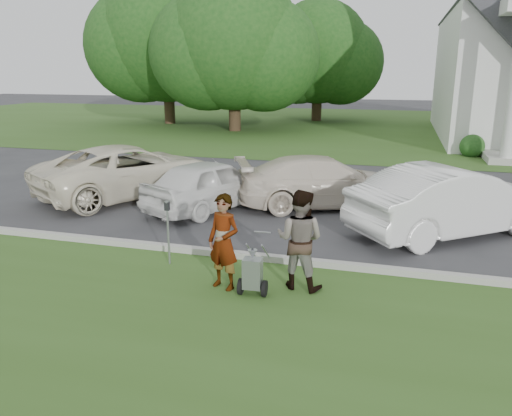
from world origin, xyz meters
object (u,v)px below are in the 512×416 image
at_px(person_left, 224,243).
at_px(person_right, 300,240).
at_px(tree_back, 318,57).
at_px(car_d, 452,201).
at_px(tree_far, 166,42).
at_px(car_b, 212,184).
at_px(tree_left, 234,48).
at_px(striping_cart, 253,274).
at_px(parking_meter_near, 168,225).
at_px(car_a, 130,171).
at_px(car_c, 323,182).

bearing_deg(person_left, person_right, 35.57).
height_order(tree_back, car_d, tree_back).
height_order(tree_far, car_b, tree_far).
distance_m(tree_left, striping_cart, 24.83).
relative_size(tree_left, person_right, 5.82).
xyz_separation_m(tree_left, tree_far, (-6.00, 3.00, 0.58)).
bearing_deg(person_left, striping_cart, 5.12).
relative_size(tree_left, tree_back, 1.11).
bearing_deg(person_left, tree_left, 126.30).
distance_m(tree_far, car_b, 24.25).
relative_size(striping_cart, parking_meter_near, 0.75).
relative_size(tree_left, car_b, 2.51).
distance_m(tree_back, person_left, 31.33).
xyz_separation_m(striping_cart, car_a, (-5.72, 5.87, 0.41)).
height_order(striping_cart, person_right, person_right).
bearing_deg(person_left, car_a, 150.34).
bearing_deg(tree_back, car_c, -80.30).
bearing_deg(tree_far, tree_back, 26.56).
relative_size(striping_cart, car_c, 0.20).
height_order(striping_cart, person_left, person_left).
xyz_separation_m(tree_back, car_d, (7.56, -26.51, -3.89)).
distance_m(car_a, car_c, 6.02).
bearing_deg(striping_cart, car_b, 114.54).
height_order(tree_left, striping_cart, tree_left).
height_order(parking_meter_near, car_b, car_b).
height_order(tree_far, car_d, tree_far).
relative_size(tree_far, tree_back, 1.21).
relative_size(person_left, parking_meter_near, 1.30).
xyz_separation_m(person_left, car_c, (0.86, 6.16, -0.15)).
distance_m(tree_left, parking_meter_near, 23.31).
bearing_deg(tree_back, car_a, -94.01).
relative_size(tree_back, car_d, 1.90).
xyz_separation_m(car_c, car_d, (3.33, -1.75, 0.11)).
height_order(tree_back, parking_meter_near, tree_back).
height_order(tree_back, striping_cart, tree_back).
height_order(person_left, car_d, person_left).
distance_m(tree_left, car_b, 19.17).
height_order(striping_cart, car_b, car_b).
bearing_deg(parking_meter_near, tree_left, 104.95).
relative_size(person_left, car_c, 0.35).
bearing_deg(car_d, tree_back, -22.79).
bearing_deg(striping_cart, tree_far, 114.85).
bearing_deg(car_d, striping_cart, 102.77).
bearing_deg(car_a, tree_back, -63.46).
bearing_deg(parking_meter_near, car_c, 66.71).
relative_size(striping_cart, car_d, 0.20).
distance_m(person_left, person_right, 1.36).
relative_size(tree_left, parking_meter_near, 7.92).
bearing_deg(person_right, tree_far, -50.79).
relative_size(striping_cart, car_b, 0.24).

